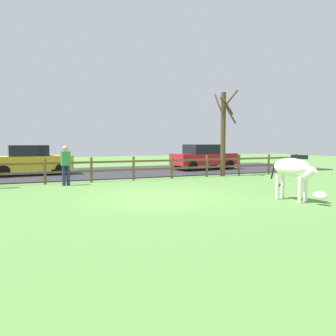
% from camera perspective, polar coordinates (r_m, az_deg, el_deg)
% --- Properties ---
extents(ground_plane, '(60.00, 60.00, 0.00)m').
position_cam_1_polar(ground_plane, '(11.43, -1.36, -4.75)').
color(ground_plane, '#5B8C42').
extents(parking_asphalt, '(28.00, 7.40, 0.05)m').
position_cam_1_polar(parking_asphalt, '(20.30, -11.12, -0.73)').
color(parking_asphalt, '#2D2D33').
rests_on(parking_asphalt, ground_plane).
extents(paddock_fence, '(21.53, 0.11, 1.10)m').
position_cam_1_polar(paddock_fence, '(16.00, -8.97, 0.12)').
color(paddock_fence, brown).
rests_on(paddock_fence, ground_plane).
extents(bare_tree, '(1.21, 1.21, 4.44)m').
position_cam_1_polar(bare_tree, '(18.28, 9.05, 6.00)').
color(bare_tree, '#513A23').
rests_on(bare_tree, ground_plane).
extents(zebra, '(0.74, 1.91, 1.41)m').
position_cam_1_polar(zebra, '(11.19, 19.88, -0.44)').
color(zebra, white).
rests_on(zebra, ground_plane).
extents(crow_on_grass, '(0.21, 0.10, 0.20)m').
position_cam_1_polar(crow_on_grass, '(13.93, 17.57, -2.77)').
color(crow_on_grass, black).
rests_on(crow_on_grass, ground_plane).
extents(parked_car_red, '(4.14, 2.17, 1.56)m').
position_cam_1_polar(parked_car_red, '(21.80, 5.81, 1.84)').
color(parked_car_red, red).
rests_on(parked_car_red, parking_asphalt).
extents(parked_car_yellow, '(4.10, 2.08, 1.56)m').
position_cam_1_polar(parked_car_yellow, '(19.52, -21.52, 1.25)').
color(parked_car_yellow, yellow).
rests_on(parked_car_yellow, parking_asphalt).
extents(visitor_left_of_tree, '(0.39, 0.27, 1.64)m').
position_cam_1_polar(visitor_left_of_tree, '(14.83, -16.37, 0.71)').
color(visitor_left_of_tree, '#232847').
rests_on(visitor_left_of_tree, ground_plane).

